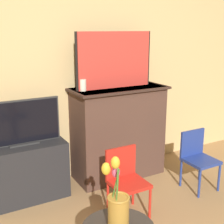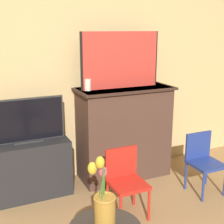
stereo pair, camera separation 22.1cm
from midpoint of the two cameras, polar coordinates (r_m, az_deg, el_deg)
The scene contains 9 objects.
wall_back at distance 3.40m, azimuth -4.64°, elevation 9.83°, with size 8.00×0.06×2.70m.
fireplace_mantel at distance 3.52m, azimuth 3.98°, elevation -3.60°, with size 1.06×0.48×1.04m.
painting at distance 3.34m, azimuth 3.52°, elevation 9.44°, with size 0.89×0.03×0.59m.
mantel_candle at distance 3.21m, azimuth -2.50°, elevation 5.00°, with size 0.07×0.07×0.12m.
tv_stand at distance 3.29m, azimuth -12.90°, elevation -9.97°, with size 0.78×0.40×0.57m.
tv_monitor at distance 3.12m, azimuth -13.45°, elevation -1.60°, with size 0.74×0.12×0.44m.
chair_red at distance 2.87m, azimuth 4.73°, elevation -11.98°, with size 0.31×0.31×0.61m.
chair_blue at distance 3.41m, azimuth 18.12°, elevation -8.16°, with size 0.31×0.31×0.61m.
vase_tulips at distance 1.93m, azimuth 1.93°, elevation -16.81°, with size 0.15×0.15×0.49m.
Camera 2 is at (-1.04, -1.11, 1.66)m, focal length 50.00 mm.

